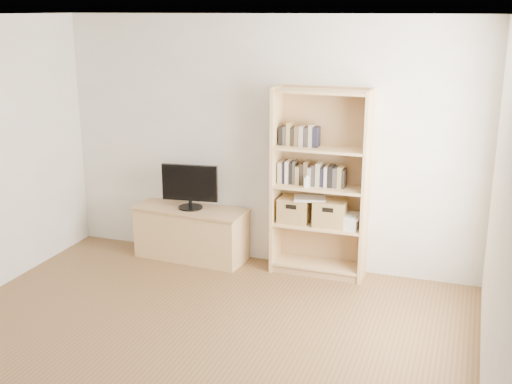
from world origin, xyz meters
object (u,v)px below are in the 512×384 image
at_px(tv_stand, 191,234).
at_px(baby_monitor, 307,183).
at_px(laptop, 310,198).
at_px(basket_right, 330,213).
at_px(bookshelf, 320,184).
at_px(television, 190,187).
at_px(basket_left, 295,210).

relative_size(tv_stand, baby_monitor, 11.75).
height_order(baby_monitor, laptop, baby_monitor).
bearing_deg(basket_right, tv_stand, -179.55).
bearing_deg(baby_monitor, basket_right, 15.67).
distance_m(bookshelf, baby_monitor, 0.15).
xyz_separation_m(tv_stand, television, (0.00, 0.00, 0.54)).
distance_m(tv_stand, television, 0.54).
height_order(television, basket_right, television).
relative_size(television, baby_monitor, 5.99).
bearing_deg(tv_stand, basket_right, 5.61).
relative_size(bookshelf, basket_left, 6.17).
bearing_deg(bookshelf, tv_stand, -177.65).
bearing_deg(laptop, television, 167.84).
height_order(bookshelf, baby_monitor, bookshelf).
xyz_separation_m(tv_stand, laptop, (1.31, 0.04, 0.53)).
xyz_separation_m(tv_stand, basket_right, (1.53, 0.05, 0.39)).
bearing_deg(basket_left, bookshelf, 2.32).
bearing_deg(tv_stand, laptop, 5.39).
height_order(basket_left, basket_right, basket_right).
bearing_deg(tv_stand, baby_monitor, 1.50).
height_order(basket_right, laptop, laptop).
bearing_deg(bookshelf, laptop, -169.60).
distance_m(television, basket_left, 1.16).
bearing_deg(baby_monitor, laptop, 74.55).
bearing_deg(bookshelf, basket_right, -2.60).
bearing_deg(television, baby_monitor, -9.52).
height_order(baby_monitor, basket_right, baby_monitor).
bearing_deg(laptop, tv_stand, 167.84).
relative_size(baby_monitor, basket_left, 0.33).
distance_m(basket_right, laptop, 0.25).
bearing_deg(baby_monitor, television, 169.20).
height_order(tv_stand, television, television).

